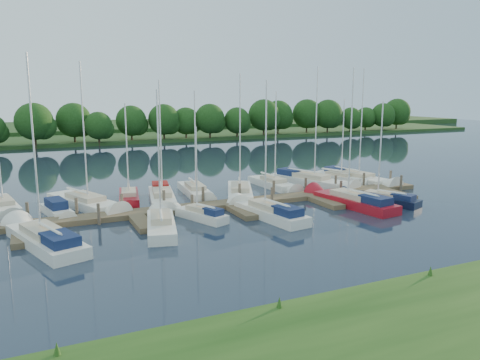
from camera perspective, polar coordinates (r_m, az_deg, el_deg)
name	(u,v)px	position (r m, az deg, el deg)	size (l,w,h in m)	color
ground	(272,231)	(33.05, 3.91, -6.24)	(260.00, 260.00, 0.00)	#1B2536
near_bank	(465,333)	(21.30, 25.71, -16.42)	(90.00, 10.00, 0.50)	#1A4212
dock	(231,206)	(39.34, -1.15, -3.16)	(40.00, 6.00, 0.40)	brown
mooring_pilings	(225,198)	(40.26, -1.78, -2.26)	(38.24, 2.84, 2.00)	#473D33
far_shore	(105,137)	(104.31, -16.10, 5.09)	(180.00, 30.00, 0.60)	#25461B
distant_hill	(90,127)	(128.99, -17.78, 6.16)	(220.00, 40.00, 1.40)	#294920
treeline	(144,122)	(92.70, -11.65, 6.99)	(146.02, 9.31, 8.29)	#38281C
sailboat_n_0	(3,208)	(43.11, -26.94, -3.01)	(3.25, 8.29, 10.42)	white
motorboat	(57,211)	(39.76, -21.38, -3.56)	(2.43, 5.32, 1.60)	white
sailboat_n_2	(87,204)	(41.68, -18.16, -2.81)	(5.50, 9.77, 12.48)	white
sailboat_n_3	(129,199)	(42.79, -13.38, -2.22)	(2.71, 7.07, 9.06)	maroon
sailboat_n_4	(162,199)	(41.88, -9.47, -2.27)	(3.46, 8.72, 11.09)	white
sailboat_n_5	(196,192)	(44.55, -5.45, -1.48)	(2.45, 8.00, 10.13)	white
sailboat_n_6	(240,194)	(43.42, -0.01, -1.75)	(5.09, 9.06, 11.67)	white
sailboat_n_7	(274,185)	(47.94, 4.12, -0.60)	(2.30, 7.93, 10.07)	white
sailboat_n_8	(311,182)	(49.65, 8.60, -0.22)	(5.15, 9.86, 12.61)	white
sailboat_n_9	(339,179)	(52.28, 12.01, 0.13)	(3.76, 7.20, 9.30)	white
sailboat_n_10	(356,179)	(52.46, 13.93, 0.14)	(3.85, 10.06, 12.52)	white
sailboat_s_0	(44,240)	(32.43, -22.78, -6.78)	(4.78, 9.79, 12.40)	white
sailboat_s_1	(161,226)	(33.64, -9.60, -5.56)	(3.36, 7.95, 10.24)	white
sailboat_s_2	(200,215)	(35.97, -4.87, -4.32)	(3.00, 5.56, 7.43)	white
sailboat_s_3	(269,214)	(36.39, 3.52, -4.10)	(3.16, 8.60, 10.95)	white
sailboat_s_4	(352,202)	(41.14, 13.49, -2.65)	(3.31, 9.56, 12.07)	maroon
sailboat_s_5	(382,199)	(43.02, 16.88, -2.28)	(3.93, 7.09, 9.16)	black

